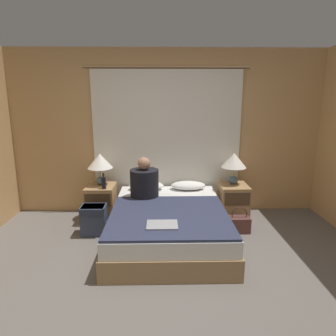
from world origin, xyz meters
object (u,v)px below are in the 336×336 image
Objects in this scene: nightstand_right at (233,202)px; person_left_in_bed at (144,182)px; backpack_on_floor at (94,218)px; lamp_right at (234,162)px; pillow_left at (146,186)px; beer_bottle_on_left_stand at (104,183)px; bed at (169,224)px; laptop_on_bed at (162,225)px; pillow_right at (188,185)px; handbag_on_floor at (239,224)px; nightstand_left at (101,203)px; lamp_left at (100,163)px.

person_left_in_bed is (-1.30, -0.24, 0.38)m from nightstand_right.
lamp_right is at bearing 15.33° from backpack_on_floor.
beer_bottle_on_left_stand reaches higher than pillow_left.
bed is 5.85× the size of laptop_on_bed.
beer_bottle_on_left_stand is (-1.88, -0.14, 0.35)m from nightstand_right.
bed is 0.89m from pillow_right.
person_left_in_bed reaches higher than lamp_right.
nightstand_left is at bearing 166.96° from handbag_on_floor.
lamp_right is at bearing 51.13° from laptop_on_bed.
laptop_on_bed reaches higher than bed.
nightstand_right is (1.96, 0.00, 0.00)m from nightstand_left.
backpack_on_floor is (-1.31, -0.60, -0.26)m from pillow_right.
handbag_on_floor is at bearing -24.38° from pillow_left.
handbag_on_floor is (-0.02, -0.52, -0.75)m from lamp_right.
pillow_right is (0.32, 0.78, 0.28)m from bed.
lamp_left is (-0.98, 0.72, 0.65)m from bed.
lamp_right reaches higher than nightstand_right.
backpack_on_floor is (-0.67, -0.23, -0.43)m from person_left_in_bed.
lamp_left reaches higher than nightstand_left.
handbag_on_floor is at bearing -9.14° from person_left_in_bed.
nightstand_left is at bearing 159.72° from person_left_in_bed.
bed is at bearing -146.46° from nightstand_right.
nightstand_left is at bearing 180.00° from nightstand_right.
lamp_left is (-0.00, 0.07, 0.60)m from nightstand_left.
lamp_right is 0.91m from handbag_on_floor.
nightstand_right is 0.71m from pillow_right.
bed is 0.66m from laptop_on_bed.
backpack_on_floor is (-0.01, -0.47, -0.04)m from nightstand_left.
bed is 3.72× the size of pillow_right.
lamp_left is at bearing 154.65° from person_left_in_bed.
nightstand_right is at bearing 49.63° from laptop_on_bed.
beer_bottle_on_left_stand is at bearing 126.48° from laptop_on_bed.
backpack_on_floor is at bearing -91.03° from nightstand_left.
pillow_left is at bearing 5.30° from lamp_left.
lamp_right is 1.17× the size of backpack_on_floor.
laptop_on_bed is at bearing -142.54° from handbag_on_floor.
pillow_left reaches higher than backpack_on_floor.
person_left_in_bed is (0.66, -0.24, 0.38)m from nightstand_left.
lamp_left is at bearing 90.00° from nightstand_left.
pillow_left is at bearing 177.29° from lamp_right.
pillow_right is at bearing 24.72° from backpack_on_floor.
lamp_right is 1.35m from pillow_left.
person_left_in_bed is (-0.64, -0.37, 0.16)m from pillow_right.
pillow_left is (0.66, 0.06, -0.38)m from lamp_left.
lamp_left is 2.15m from handbag_on_floor.
nightstand_right reaches higher than laptop_on_bed.
bed is 3.72× the size of pillow_left.
bed is at bearing -51.60° from person_left_in_bed.
beer_bottle_on_left_stand is (-1.22, -0.27, 0.13)m from pillow_right.
nightstand_left is at bearing 119.10° from beer_bottle_on_left_stand.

